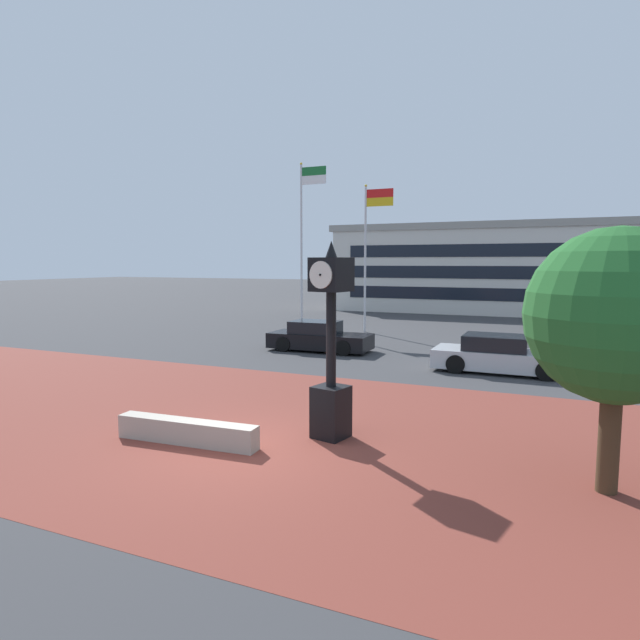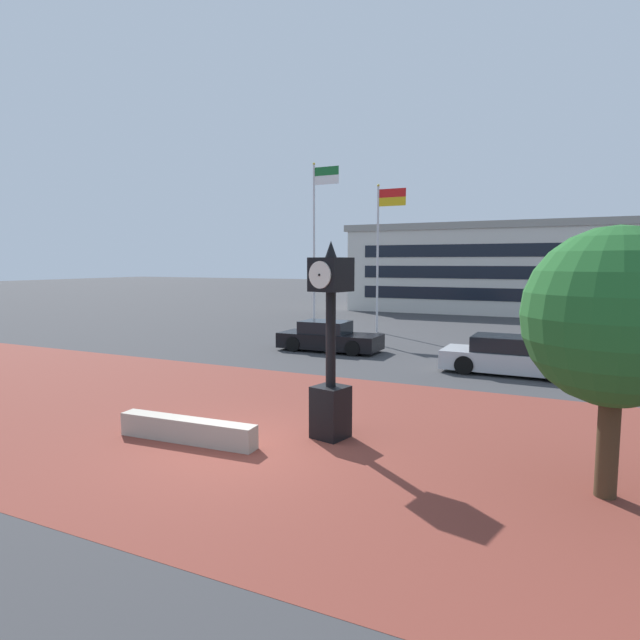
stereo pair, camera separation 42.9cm
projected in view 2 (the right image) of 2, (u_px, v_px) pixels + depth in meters
name	position (u px, v px, depth m)	size (l,w,h in m)	color
ground_plane	(241.00, 447.00, 10.97)	(200.00, 200.00, 0.00)	#38383A
plaza_brick_paving	(278.00, 427.00, 12.32)	(44.00, 11.02, 0.01)	brown
planter_wall	(187.00, 430.00, 11.28)	(3.20, 0.40, 0.50)	#ADA393
street_clock	(331.00, 351.00, 11.37)	(0.85, 0.88, 4.23)	black
plaza_tree	(626.00, 321.00, 8.38)	(3.06, 2.84, 4.36)	#42301E
car_street_near	(510.00, 357.00, 18.19)	(4.62, 1.96, 1.28)	#B7BABF
car_street_mid	(329.00, 338.00, 22.89)	(4.40, 1.87, 1.28)	black
flagpole_primary	(316.00, 233.00, 30.03)	(1.57, 0.14, 9.30)	silver
flagpole_secondary	(381.00, 246.00, 28.47)	(1.58, 0.14, 7.90)	silver
civic_building	(554.00, 268.00, 40.55)	(29.92, 11.31, 6.66)	beige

